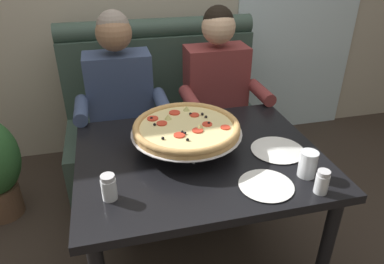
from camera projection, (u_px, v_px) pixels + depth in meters
The scene contains 12 objects.
ground_plane at pixel (198, 263), 2.03m from camera, with size 16.00×16.00×0.00m, color #382D26.
booth_bench at pixel (167, 127), 2.62m from camera, with size 1.40×0.78×1.13m.
dining_table at pixel (199, 170), 1.72m from camera, with size 1.14×0.91×0.73m.
diner_left at pixel (122, 108), 2.18m from camera, with size 0.54×0.64×1.27m.
diner_right at pixel (220, 98), 2.31m from camera, with size 0.54×0.64×1.27m.
pizza at pixel (186, 128), 1.67m from camera, with size 0.52×0.52×0.14m.
shaker_parmesan at pixel (109, 189), 1.37m from camera, with size 0.06×0.06×0.11m.
shaker_pepper_flakes at pixel (322, 183), 1.40m from camera, with size 0.05×0.05×0.10m.
plate_near_left at pixel (266, 184), 1.45m from camera, with size 0.23×0.23×0.02m.
plate_near_right at pixel (278, 149), 1.70m from camera, with size 0.25×0.25×0.02m.
drinking_glass at pixel (308, 165), 1.50m from camera, with size 0.08×0.08×0.12m.
patio_chair at pixel (267, 57), 3.72m from camera, with size 0.40×0.40×0.86m.
Camera 1 is at (-0.37, -1.37, 1.63)m, focal length 33.27 mm.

